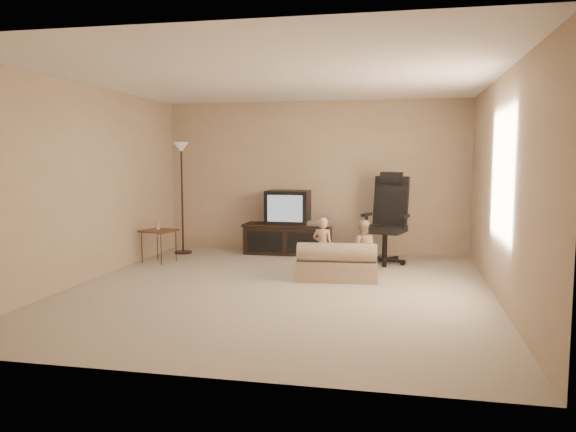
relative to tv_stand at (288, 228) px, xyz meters
name	(u,v)px	position (x,y,z in m)	size (l,w,h in m)	color
floor	(278,290)	(0.40, -2.49, -0.43)	(5.50, 5.50, 0.00)	#B9B093
room_shell	(278,163)	(0.40, -2.49, 1.09)	(5.50, 5.50, 5.50)	white
tv_stand	(288,228)	(0.00, 0.00, 0.00)	(1.46, 0.54, 1.04)	black
office_chair	(387,231)	(1.61, -0.48, 0.06)	(0.78, 0.80, 1.36)	black
side_table	(159,231)	(-1.76, -1.14, 0.05)	(0.54, 0.54, 0.67)	brown
floor_lamp	(182,173)	(-1.72, -0.30, 0.90)	(0.28, 0.28, 1.83)	black
child_sofa	(337,264)	(1.02, -1.81, -0.23)	(1.07, 0.67, 0.50)	#9D866A
toddler_left	(323,246)	(0.80, -1.57, -0.04)	(0.29, 0.21, 0.78)	#D2AC83
toddler_right	(362,248)	(1.32, -1.57, -0.05)	(0.37, 0.20, 0.77)	#D2AC83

